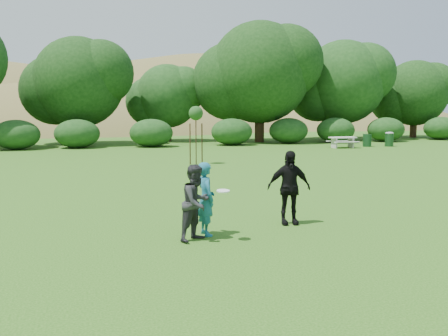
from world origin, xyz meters
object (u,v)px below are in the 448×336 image
(player_teal, at_px, (206,199))
(player_black, at_px, (289,188))
(sapling, at_px, (196,115))
(trash_can_near, at_px, (367,140))
(picnic_table, at_px, (343,140))
(trash_can_lidded, at_px, (389,139))
(player_grey, at_px, (196,203))

(player_teal, bearing_deg, player_black, -84.25)
(player_teal, relative_size, sapling, 0.56)
(trash_can_near, bearing_deg, sapling, -151.86)
(player_teal, distance_m, picnic_table, 25.30)
(picnic_table, bearing_deg, sapling, -149.45)
(sapling, height_order, trash_can_lidded, sapling)
(trash_can_near, height_order, sapling, sapling)
(player_teal, distance_m, player_black, 2.20)
(player_teal, distance_m, player_grey, 0.47)
(player_teal, bearing_deg, sapling, -18.32)
(player_black, height_order, trash_can_lidded, player_black)
(player_black, height_order, sapling, sapling)
(sapling, distance_m, picnic_table, 13.99)
(trash_can_near, bearing_deg, player_grey, -128.76)
(picnic_table, bearing_deg, trash_can_near, 13.53)
(picnic_table, relative_size, trash_can_lidded, 1.71)
(player_grey, distance_m, trash_can_lidded, 28.44)
(player_black, height_order, trash_can_near, player_black)
(player_black, xyz_separation_m, picnic_table, (12.57, 20.11, -0.36))
(sapling, xyz_separation_m, trash_can_lidded, (15.82, 7.35, -1.88))
(picnic_table, bearing_deg, player_black, -122.01)
(picnic_table, xyz_separation_m, trash_can_lidded, (3.89, 0.31, 0.02))
(player_teal, bearing_deg, player_grey, 134.63)
(player_teal, xyz_separation_m, picnic_table, (14.71, 20.58, -0.28))
(trash_can_near, bearing_deg, player_teal, -128.76)
(player_black, bearing_deg, trash_can_near, 62.35)
(player_teal, relative_size, player_black, 0.91)
(player_teal, height_order, player_grey, same)
(player_teal, height_order, trash_can_lidded, player_teal)
(player_black, relative_size, trash_can_near, 1.96)
(player_grey, xyz_separation_m, trash_can_lidded, (18.90, 21.25, -0.26))
(player_grey, height_order, trash_can_near, player_grey)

